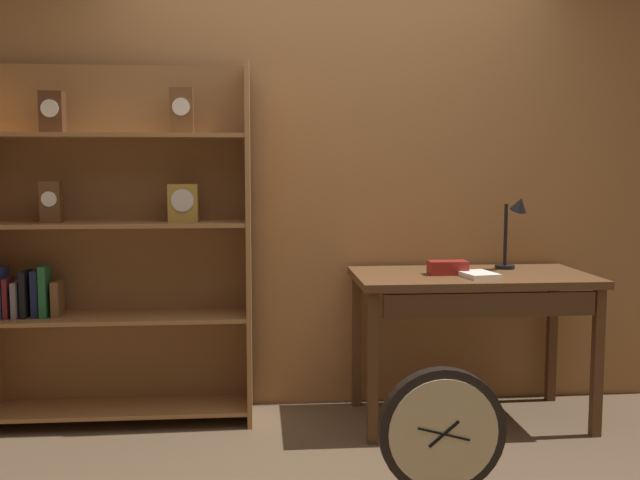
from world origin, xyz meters
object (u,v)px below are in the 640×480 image
(bookshelf, at_px, (115,249))
(toolbox_small, at_px, (448,268))
(workbench, at_px, (473,292))
(desk_lamp, at_px, (514,224))
(open_repair_manual, at_px, (478,275))
(round_clock_large, at_px, (442,435))

(bookshelf, xyz_separation_m, toolbox_small, (1.78, -0.19, -0.09))
(bookshelf, bearing_deg, workbench, -5.75)
(workbench, relative_size, toolbox_small, 6.13)
(desk_lamp, relative_size, open_repair_manual, 1.90)
(bookshelf, relative_size, open_repair_manual, 8.80)
(toolbox_small, bearing_deg, workbench, -1.15)
(toolbox_small, bearing_deg, round_clock_large, -105.54)
(bookshelf, bearing_deg, open_repair_manual, -8.62)
(bookshelf, xyz_separation_m, open_repair_manual, (1.91, -0.29, -0.12))
(desk_lamp, distance_m, toolbox_small, 0.50)
(bookshelf, relative_size, workbench, 1.53)
(open_repair_manual, relative_size, round_clock_large, 0.39)
(bookshelf, relative_size, round_clock_large, 3.39)
(open_repair_manual, xyz_separation_m, round_clock_large, (-0.40, -0.85, -0.54))
(round_clock_large, bearing_deg, open_repair_manual, 64.85)
(workbench, xyz_separation_m, desk_lamp, (0.28, 0.17, 0.35))
(workbench, bearing_deg, round_clock_large, -112.98)
(bookshelf, bearing_deg, toolbox_small, -6.10)
(workbench, relative_size, open_repair_manual, 5.75)
(open_repair_manual, bearing_deg, toolbox_small, 131.92)
(bookshelf, xyz_separation_m, desk_lamp, (2.19, -0.03, 0.13))
(round_clock_large, bearing_deg, desk_lamp, 58.52)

